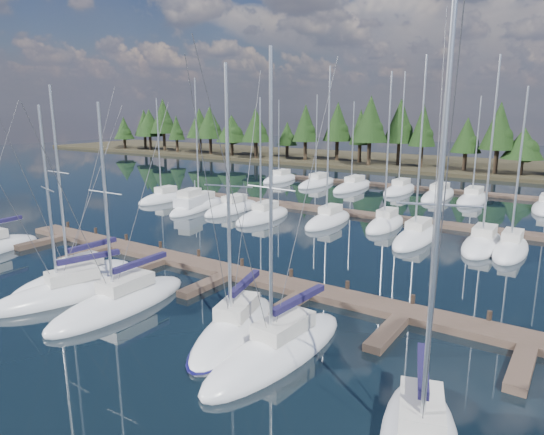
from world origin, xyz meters
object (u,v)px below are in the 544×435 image
Objects in this scene: front_sailboat_5 at (278,350)px; motor_yacht_left at (192,206)px; front_sailboat_4 at (235,329)px; main_dock at (227,275)px; front_sailboat_2 at (67,293)px; front_sailboat_1 at (75,279)px; front_sailboat_3 at (121,303)px.

motor_yacht_left is at bearing 139.48° from front_sailboat_5.
front_sailboat_5 is 33.48m from motor_yacht_left.
motor_yacht_left is at bearing 136.71° from front_sailboat_4.
front_sailboat_5 is at bearing -40.52° from motor_yacht_left.
main_dock is 3.64× the size of front_sailboat_2.
motor_yacht_left is at bearing 138.73° from main_dock.
front_sailboat_4 is at bearing 8.75° from front_sailboat_2.
main_dock is at bearing 39.40° from front_sailboat_1.
front_sailboat_5 reaches higher than main_dock.
front_sailboat_4 is (7.52, 0.87, 0.01)m from front_sailboat_3.
front_sailboat_3 is 7.57m from front_sailboat_4.
front_sailboat_3 is (5.59, -0.95, -0.01)m from front_sailboat_1.
main_dock is at bearing 54.21° from front_sailboat_2.
front_sailboat_1 reaches higher than front_sailboat_3.
front_sailboat_2 is 3.91m from front_sailboat_3.
motor_yacht_left reaches higher than main_dock.
front_sailboat_5 is 1.72× the size of motor_yacht_left.
front_sailboat_4 is 3.01m from front_sailboat_5.
front_sailboat_3 is 0.86× the size of front_sailboat_5.
main_dock is 3.18× the size of front_sailboat_4.
front_sailboat_2 is 14.34m from front_sailboat_5.
front_sailboat_3 is 26.66m from motor_yacht_left.
front_sailboat_2 is at bearing -64.06° from motor_yacht_left.
front_sailboat_4 is (11.34, 1.74, 0.01)m from front_sailboat_2.
main_dock is 10.92m from front_sailboat_5.
front_sailboat_5 is (2.96, -0.57, 0.00)m from front_sailboat_4.
front_sailboat_1 is 5.67m from front_sailboat_3.
front_sailboat_4 is 1.66× the size of motor_yacht_left.
front_sailboat_4 reaches higher than front_sailboat_3.
front_sailboat_1 reaches higher than main_dock.
front_sailboat_5 is at bearing -10.85° from front_sailboat_4.
front_sailboat_5 is (14.30, 1.18, 0.01)m from front_sailboat_2.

